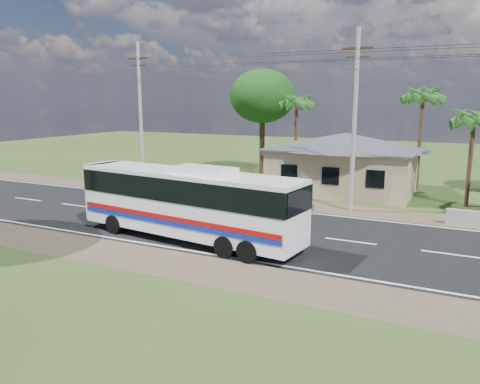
# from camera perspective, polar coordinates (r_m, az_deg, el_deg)

# --- Properties ---
(ground) EXTENTS (120.00, 120.00, 0.00)m
(ground) POSITION_cam_1_polar(r_m,az_deg,el_deg) (24.96, 3.18, -4.71)
(ground) COLOR #2B4117
(ground) RESTS_ON ground
(road) EXTENTS (120.00, 16.00, 0.03)m
(road) POSITION_cam_1_polar(r_m,az_deg,el_deg) (24.96, 3.18, -4.69)
(road) COLOR black
(road) RESTS_ON ground
(house) EXTENTS (12.40, 10.00, 5.00)m
(house) POSITION_cam_1_polar(r_m,az_deg,el_deg) (36.35, 12.69, 4.30)
(house) COLOR tan
(house) RESTS_ON ground
(utility_poles) EXTENTS (32.80, 2.22, 11.00)m
(utility_poles) POSITION_cam_1_polar(r_m,az_deg,el_deg) (29.41, 13.16, 8.83)
(utility_poles) COLOR #9E9E99
(utility_poles) RESTS_ON ground
(palm_near) EXTENTS (2.80, 2.80, 6.70)m
(palm_near) POSITION_cam_1_polar(r_m,az_deg,el_deg) (33.18, 26.65, 8.08)
(palm_near) COLOR #47301E
(palm_near) RESTS_ON ground
(palm_mid) EXTENTS (2.80, 2.80, 8.20)m
(palm_mid) POSITION_cam_1_polar(r_m,az_deg,el_deg) (37.80, 21.43, 10.93)
(palm_mid) COLOR #47301E
(palm_mid) RESTS_ON ground
(palm_far) EXTENTS (2.80, 2.80, 7.70)m
(palm_far) POSITION_cam_1_polar(r_m,az_deg,el_deg) (40.39, 6.93, 10.90)
(palm_far) COLOR #47301E
(palm_far) RESTS_ON ground
(tree_behind_house) EXTENTS (6.00, 6.00, 9.61)m
(tree_behind_house) POSITION_cam_1_polar(r_m,az_deg,el_deg) (43.70, 2.76, 11.56)
(tree_behind_house) COLOR #47301E
(tree_behind_house) RESTS_ON ground
(coach_bus) EXTENTS (12.25, 4.01, 3.74)m
(coach_bus) POSITION_cam_1_polar(r_m,az_deg,el_deg) (22.85, -6.40, -0.74)
(coach_bus) COLOR white
(coach_bus) RESTS_ON ground
(motorcycle) EXTENTS (1.62, 0.94, 0.81)m
(motorcycle) POSITION_cam_1_polar(r_m,az_deg,el_deg) (29.69, 7.77, -1.42)
(motorcycle) COLOR black
(motorcycle) RESTS_ON ground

